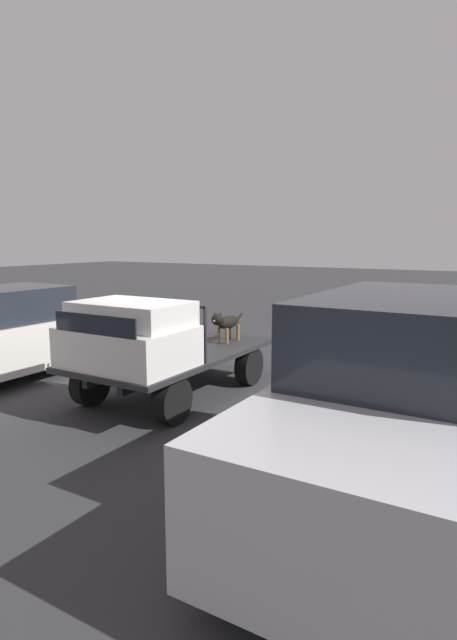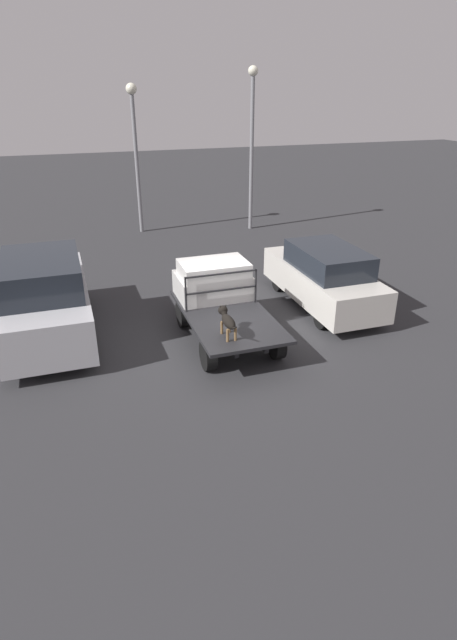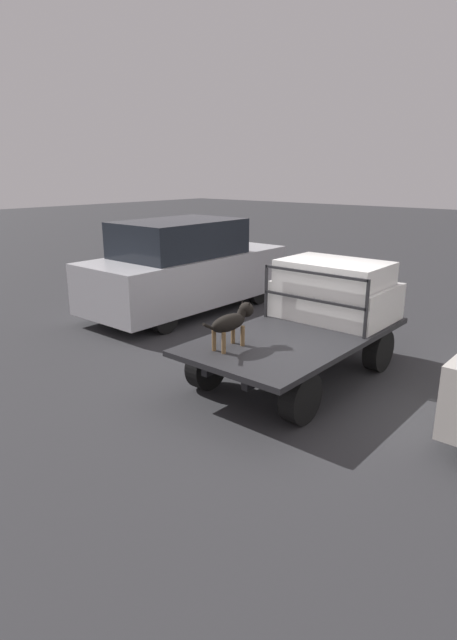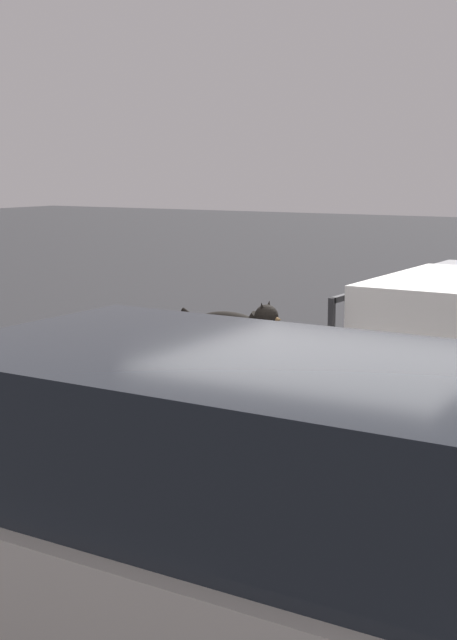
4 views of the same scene
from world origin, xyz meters
name	(u,v)px [view 3 (image 3 of 4)]	position (x,y,z in m)	size (l,w,h in m)	color
ground_plane	(295,378)	(0.00, 0.00, 0.00)	(80.00, 80.00, 0.00)	#2D2D30
flatbed_truck	(297,345)	(0.00, 0.00, 0.55)	(3.76, 1.96, 0.75)	black
truck_cab	(335,291)	(1.12, 0.00, 1.21)	(1.35, 1.84, 0.97)	silver
truck_headboard	(313,291)	(0.41, 0.00, 1.34)	(0.04, 1.84, 0.89)	#232326
dog	(233,321)	(-1.11, 0.36, 1.13)	(1.06, 0.24, 0.62)	brown
parked_pickup_far	(186,268)	(1.72, 4.13, 1.02)	(5.00, 1.99, 2.10)	black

